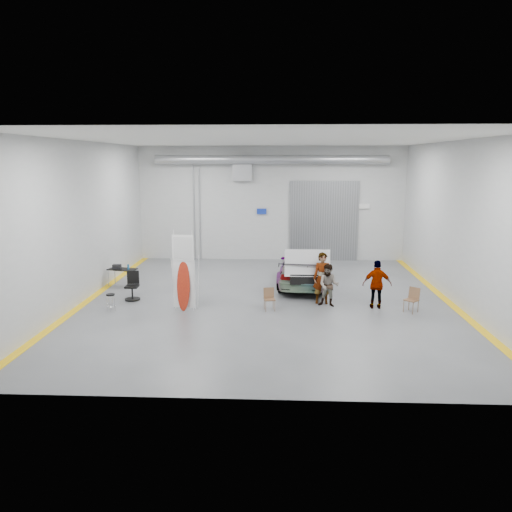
{
  "coord_description": "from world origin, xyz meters",
  "views": [
    {
      "loc": [
        0.4,
        -18.38,
        5.31
      ],
      "look_at": [
        -0.49,
        1.2,
        1.5
      ],
      "focal_mm": 35.0,
      "sensor_mm": 36.0,
      "label": 1
    }
  ],
  "objects_px": {
    "work_table": "(121,269)",
    "surfboard_display": "(185,279)",
    "folding_chair_near": "(270,304)",
    "folding_chair_far": "(411,305)",
    "person_c": "(377,284)",
    "person_a": "(323,278)",
    "office_chair": "(133,288)",
    "sedan_car": "(304,268)",
    "shop_stool": "(111,303)",
    "person_b": "(329,285)"
  },
  "relations": [
    {
      "from": "person_c",
      "to": "folding_chair_far",
      "type": "height_order",
      "value": "person_c"
    },
    {
      "from": "shop_stool",
      "to": "surfboard_display",
      "type": "bearing_deg",
      "value": 4.95
    },
    {
      "from": "person_a",
      "to": "work_table",
      "type": "height_order",
      "value": "person_a"
    },
    {
      "from": "person_b",
      "to": "work_table",
      "type": "bearing_deg",
      "value": 177.24
    },
    {
      "from": "sedan_car",
      "to": "shop_stool",
      "type": "height_order",
      "value": "sedan_car"
    },
    {
      "from": "shop_stool",
      "to": "sedan_car",
      "type": "bearing_deg",
      "value": 30.97
    },
    {
      "from": "person_a",
      "to": "shop_stool",
      "type": "relative_size",
      "value": 3.06
    },
    {
      "from": "sedan_car",
      "to": "folding_chair_far",
      "type": "height_order",
      "value": "sedan_car"
    },
    {
      "from": "person_b",
      "to": "surfboard_display",
      "type": "relative_size",
      "value": 0.55
    },
    {
      "from": "folding_chair_far",
      "to": "shop_stool",
      "type": "distance_m",
      "value": 10.61
    },
    {
      "from": "folding_chair_far",
      "to": "office_chair",
      "type": "xyz_separation_m",
      "value": [
        -10.26,
        1.14,
        0.21
      ]
    },
    {
      "from": "sedan_car",
      "to": "folding_chair_near",
      "type": "distance_m",
      "value": 4.11
    },
    {
      "from": "person_c",
      "to": "folding_chair_near",
      "type": "bearing_deg",
      "value": 11.19
    },
    {
      "from": "surfboard_display",
      "to": "work_table",
      "type": "height_order",
      "value": "surfboard_display"
    },
    {
      "from": "surfboard_display",
      "to": "work_table",
      "type": "xyz_separation_m",
      "value": [
        -3.38,
        3.39,
        -0.43
      ]
    },
    {
      "from": "sedan_car",
      "to": "shop_stool",
      "type": "xyz_separation_m",
      "value": [
        -7.01,
        -4.21,
        -0.43
      ]
    },
    {
      "from": "sedan_car",
      "to": "office_chair",
      "type": "xyz_separation_m",
      "value": [
        -6.67,
        -2.69,
        -0.26
      ]
    },
    {
      "from": "sedan_car",
      "to": "surfboard_display",
      "type": "relative_size",
      "value": 1.77
    },
    {
      "from": "sedan_car",
      "to": "surfboard_display",
      "type": "xyz_separation_m",
      "value": [
        -4.4,
        -3.98,
        0.43
      ]
    },
    {
      "from": "sedan_car",
      "to": "shop_stool",
      "type": "relative_size",
      "value": 8.07
    },
    {
      "from": "person_a",
      "to": "office_chair",
      "type": "relative_size",
      "value": 1.78
    },
    {
      "from": "folding_chair_far",
      "to": "office_chair",
      "type": "bearing_deg",
      "value": -142.53
    },
    {
      "from": "person_b",
      "to": "person_c",
      "type": "xyz_separation_m",
      "value": [
        1.71,
        -0.16,
        0.1
      ]
    },
    {
      "from": "surfboard_display",
      "to": "folding_chair_far",
      "type": "bearing_deg",
      "value": 10.05
    },
    {
      "from": "work_table",
      "to": "office_chair",
      "type": "distance_m",
      "value": 2.39
    },
    {
      "from": "work_table",
      "to": "surfboard_display",
      "type": "bearing_deg",
      "value": -45.17
    },
    {
      "from": "folding_chair_near",
      "to": "office_chair",
      "type": "height_order",
      "value": "office_chair"
    },
    {
      "from": "person_b",
      "to": "person_c",
      "type": "relative_size",
      "value": 0.89
    },
    {
      "from": "folding_chair_near",
      "to": "folding_chair_far",
      "type": "height_order",
      "value": "folding_chair_far"
    },
    {
      "from": "surfboard_display",
      "to": "office_chair",
      "type": "height_order",
      "value": "surfboard_display"
    },
    {
      "from": "folding_chair_far",
      "to": "work_table",
      "type": "distance_m",
      "value": 11.83
    },
    {
      "from": "folding_chair_near",
      "to": "folding_chair_far",
      "type": "relative_size",
      "value": 0.91
    },
    {
      "from": "office_chair",
      "to": "person_a",
      "type": "bearing_deg",
      "value": -3.07
    },
    {
      "from": "person_a",
      "to": "folding_chair_near",
      "type": "xyz_separation_m",
      "value": [
        -1.95,
        -0.98,
        -0.72
      ]
    },
    {
      "from": "folding_chair_far",
      "to": "work_table",
      "type": "xyz_separation_m",
      "value": [
        -11.36,
        3.24,
        0.47
      ]
    },
    {
      "from": "person_b",
      "to": "person_c",
      "type": "distance_m",
      "value": 1.72
    },
    {
      "from": "person_b",
      "to": "shop_stool",
      "type": "height_order",
      "value": "person_b"
    },
    {
      "from": "person_a",
      "to": "person_c",
      "type": "height_order",
      "value": "person_a"
    },
    {
      "from": "folding_chair_far",
      "to": "shop_stool",
      "type": "xyz_separation_m",
      "value": [
        -10.6,
        -0.38,
        0.04
      ]
    },
    {
      "from": "surfboard_display",
      "to": "shop_stool",
      "type": "relative_size",
      "value": 4.57
    },
    {
      "from": "surfboard_display",
      "to": "person_a",
      "type": "bearing_deg",
      "value": 21.81
    },
    {
      "from": "sedan_car",
      "to": "folding_chair_near",
      "type": "bearing_deg",
      "value": 74.99
    },
    {
      "from": "person_a",
      "to": "office_chair",
      "type": "xyz_separation_m",
      "value": [
        -7.23,
        0.16,
        -0.49
      ]
    },
    {
      "from": "person_a",
      "to": "work_table",
      "type": "relative_size",
      "value": 1.51
    },
    {
      "from": "person_b",
      "to": "folding_chair_far",
      "type": "xyz_separation_m",
      "value": [
        2.83,
        -0.61,
        -0.52
      ]
    },
    {
      "from": "person_c",
      "to": "office_chair",
      "type": "distance_m",
      "value": 9.18
    },
    {
      "from": "person_c",
      "to": "folding_chair_near",
      "type": "xyz_separation_m",
      "value": [
        -3.86,
        -0.45,
        -0.64
      ]
    },
    {
      "from": "person_a",
      "to": "folding_chair_near",
      "type": "distance_m",
      "value": 2.3
    },
    {
      "from": "person_c",
      "to": "shop_stool",
      "type": "distance_m",
      "value": 9.54
    },
    {
      "from": "work_table",
      "to": "office_chair",
      "type": "xyz_separation_m",
      "value": [
        1.1,
        -2.1,
        -0.26
      ]
    }
  ]
}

